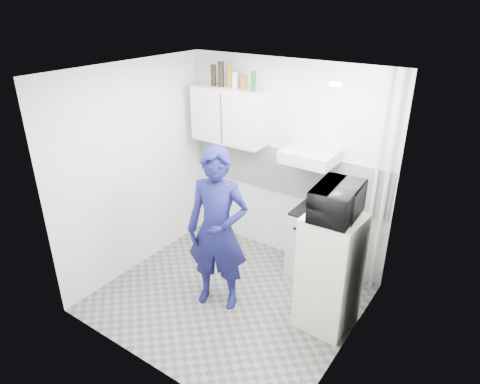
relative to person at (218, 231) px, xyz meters
The scene contains 23 objects.
floor 0.95m from the person, 58.51° to the left, with size 2.80×2.80×0.00m, color slate.
ceiling 1.66m from the person, 58.51° to the left, with size 2.80×2.80×0.00m, color white.
wall_back 1.40m from the person, 87.32° to the left, with size 2.80×2.80×0.00m, color silver.
wall_left 1.39m from the person, behind, with size 2.60×2.60×0.00m, color silver.
wall_right 1.51m from the person, ahead, with size 2.60×2.60×0.00m, color silver.
person is the anchor object (origin of this frame).
stove 1.38m from the person, 59.02° to the left, with size 0.55×0.55×0.88m, color #BAB7AE.
fridge 1.26m from the person, 17.82° to the left, with size 0.54×0.54×1.30m, color silver.
stove_top 1.29m from the person, 59.02° to the left, with size 0.53×0.53×0.03m, color black.
saucepan 1.36m from the person, 58.04° to the left, with size 0.17×0.17×0.10m, color silver.
microwave 1.33m from the person, 17.82° to the left, with size 0.40×0.59×0.33m, color black.
bottle_b 2.05m from the person, 128.29° to the left, with size 0.07×0.07×0.26m, color black.
bottle_c 2.01m from the person, 124.51° to the left, with size 0.07×0.07×0.31m, color black.
bottle_d 1.96m from the person, 119.86° to the left, with size 0.07×0.07×0.30m, color brown.
canister_a 1.90m from the person, 116.97° to the left, with size 0.08×0.08×0.20m, color #B2B7BC.
canister_b 1.85m from the person, 111.58° to the left, with size 0.09×0.09×0.16m, color brown.
bottle_e 1.84m from the person, 105.52° to the left, with size 0.06×0.06×0.24m, color #144C1E.
upper_cabinet 1.64m from the person, 120.23° to the left, with size 1.00×0.35×0.70m, color silver.
range_hood 1.37m from the person, 65.05° to the left, with size 0.60×0.50×0.14m, color #BAB7AE.
backsplash 1.36m from the person, 87.29° to the left, with size 2.74×0.03×0.60m, color white.
pipe_a 1.90m from the person, 43.05° to the left, with size 0.05×0.05×2.60m, color #BAB7AE.
pipe_b 1.82m from the person, 45.68° to the left, with size 0.04×0.04×2.60m, color #BAB7AE.
ceiling_spot_fixture 1.97m from the person, 15.92° to the left, with size 0.10×0.10×0.02m, color white.
Camera 1 is at (2.42, -3.26, 3.26)m, focal length 32.00 mm.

